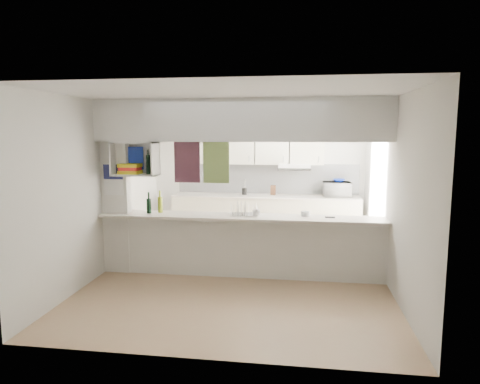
% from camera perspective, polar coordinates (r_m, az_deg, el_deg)
% --- Properties ---
extents(floor, '(4.80, 4.80, 0.00)m').
position_cam_1_polar(floor, '(6.52, 0.05, -11.14)').
color(floor, tan).
rests_on(floor, ground).
extents(ceiling, '(4.80, 4.80, 0.00)m').
position_cam_1_polar(ceiling, '(6.18, 0.05, 12.30)').
color(ceiling, white).
rests_on(ceiling, wall_back).
extents(wall_back, '(4.20, 0.00, 4.20)m').
position_cam_1_polar(wall_back, '(8.58, 2.27, 2.37)').
color(wall_back, silver).
rests_on(wall_back, floor).
extents(wall_left, '(0.00, 4.80, 4.80)m').
position_cam_1_polar(wall_left, '(6.83, -17.68, 0.58)').
color(wall_left, silver).
rests_on(wall_left, floor).
extents(wall_right, '(0.00, 4.80, 4.80)m').
position_cam_1_polar(wall_right, '(6.28, 19.38, -0.11)').
color(wall_right, silver).
rests_on(wall_right, floor).
extents(servery_partition, '(4.20, 0.50, 2.60)m').
position_cam_1_polar(servery_partition, '(6.21, -1.54, 3.58)').
color(servery_partition, silver).
rests_on(servery_partition, floor).
extents(cubby_shelf, '(0.65, 0.35, 0.50)m').
position_cam_1_polar(cubby_shelf, '(6.52, -13.84, 4.02)').
color(cubby_shelf, white).
rests_on(cubby_shelf, bulkhead).
extents(kitchen_run, '(3.60, 0.63, 2.24)m').
position_cam_1_polar(kitchen_run, '(8.37, 3.16, -1.06)').
color(kitchen_run, beige).
rests_on(kitchen_run, floor).
extents(microwave, '(0.53, 0.37, 0.28)m').
position_cam_1_polar(microwave, '(8.32, 12.81, 0.34)').
color(microwave, white).
rests_on(microwave, bench_top).
extents(bowl, '(0.23, 0.23, 0.06)m').
position_cam_1_polar(bowl, '(8.30, 13.05, 1.50)').
color(bowl, navy).
rests_on(bowl, microwave).
extents(dish_rack, '(0.44, 0.36, 0.21)m').
position_cam_1_polar(dish_rack, '(6.31, 0.50, -2.34)').
color(dish_rack, silver).
rests_on(dish_rack, breakfast_bar).
extents(cup, '(0.13, 0.13, 0.09)m').
position_cam_1_polar(cup, '(6.19, 2.20, -2.79)').
color(cup, white).
rests_on(cup, dish_rack).
extents(wine_bottles, '(0.22, 0.15, 0.34)m').
position_cam_1_polar(wine_bottles, '(6.61, -11.30, -1.67)').
color(wine_bottles, black).
rests_on(wine_bottles, breakfast_bar).
extents(plastic_tubs, '(0.49, 0.17, 0.07)m').
position_cam_1_polar(plastic_tubs, '(6.32, 8.96, -2.91)').
color(plastic_tubs, silver).
rests_on(plastic_tubs, breakfast_bar).
extents(utensil_jar, '(0.09, 0.09, 0.13)m').
position_cam_1_polar(utensil_jar, '(8.40, 0.58, 0.10)').
color(utensil_jar, black).
rests_on(utensil_jar, bench_top).
extents(knife_block, '(0.11, 0.09, 0.19)m').
position_cam_1_polar(knife_block, '(8.37, 4.45, 0.24)').
color(knife_block, '#4E2D1A').
rests_on(knife_block, bench_top).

